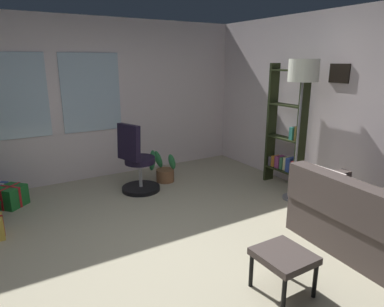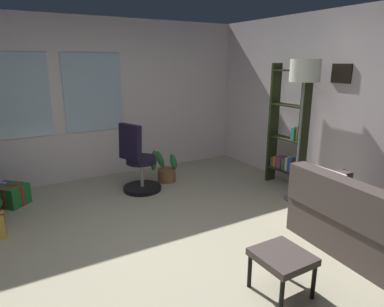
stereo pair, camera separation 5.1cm
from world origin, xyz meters
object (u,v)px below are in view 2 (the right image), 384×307
(gift_box_green, at_px, (14,195))
(floor_lamp, at_px, (304,80))
(footstool, at_px, (282,259))
(bookshelf, at_px, (288,135))
(potted_plant, at_px, (164,169))
(office_chair, at_px, (138,165))

(gift_box_green, height_order, floor_lamp, floor_lamp)
(footstool, distance_m, gift_box_green, 3.58)
(bookshelf, distance_m, potted_plant, 1.97)
(bookshelf, bearing_deg, gift_box_green, 160.61)
(footstool, xyz_separation_m, gift_box_green, (-1.80, 3.09, -0.17))
(footstool, relative_size, gift_box_green, 1.01)
(footstool, xyz_separation_m, potted_plant, (0.35, 2.93, -0.11))
(bookshelf, height_order, floor_lamp, floor_lamp)
(footstool, bearing_deg, bookshelf, 44.25)
(office_chair, height_order, potted_plant, office_chair)
(footstool, relative_size, floor_lamp, 0.23)
(gift_box_green, distance_m, floor_lamp, 4.09)
(potted_plant, bearing_deg, office_chair, -157.30)
(footstool, distance_m, potted_plant, 2.95)
(office_chair, bearing_deg, potted_plant, 22.70)
(gift_box_green, distance_m, bookshelf, 3.93)
(office_chair, bearing_deg, footstool, -86.41)
(gift_box_green, bearing_deg, office_chair, -12.91)
(footstool, xyz_separation_m, bookshelf, (1.85, 1.80, 0.49))
(footstool, relative_size, bookshelf, 0.24)
(office_chair, relative_size, bookshelf, 0.56)
(floor_lamp, xyz_separation_m, potted_plant, (-1.23, 1.59, -1.43))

